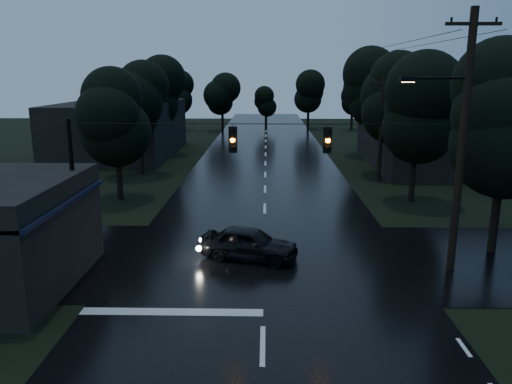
{
  "coord_description": "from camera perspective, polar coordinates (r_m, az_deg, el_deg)",
  "views": [
    {
      "loc": [
        0.08,
        -7.96,
        7.65
      ],
      "look_at": [
        -0.37,
        13.53,
        2.54
      ],
      "focal_mm": 35.0,
      "sensor_mm": 36.0,
      "label": 1
    }
  ],
  "objects": [
    {
      "name": "cross_street",
      "position": [
        21.37,
        0.92,
        -7.61
      ],
      "size": [
        60.0,
        9.0,
        0.02
      ],
      "primitive_type": "cube",
      "color": "black",
      "rests_on": "ground"
    },
    {
      "name": "building_far_right",
      "position": [
        44.54,
        19.5,
        5.57
      ],
      "size": [
        10.0,
        14.0,
        4.4
      ],
      "primitive_type": "cube",
      "color": "black",
      "rests_on": "ground"
    },
    {
      "name": "tree_left_b",
      "position": [
        39.22,
        -13.29,
        10.05
      ],
      "size": [
        4.2,
        4.2,
        8.85
      ],
      "color": "black",
      "rests_on": "ground"
    },
    {
      "name": "tree_left_c",
      "position": [
        49.07,
        -11.1,
        11.19
      ],
      "size": [
        4.48,
        4.48,
        9.44
      ],
      "color": "black",
      "rests_on": "ground"
    },
    {
      "name": "tree_right_a",
      "position": [
        31.32,
        17.98,
        9.01
      ],
      "size": [
        4.2,
        4.2,
        8.85
      ],
      "color": "black",
      "rests_on": "ground"
    },
    {
      "name": "span_signals",
      "position": [
        19.11,
        2.64,
        6.11
      ],
      "size": [
        15.0,
        0.37,
        1.12
      ],
      "color": "black",
      "rests_on": "ground"
    },
    {
      "name": "building_far_left",
      "position": [
        50.25,
        -15.19,
        7.02
      ],
      "size": [
        10.0,
        16.0,
        5.0
      ],
      "primitive_type": "cube",
      "color": "black",
      "rests_on": "ground"
    },
    {
      "name": "utility_pole_far",
      "position": [
        37.08,
        14.12,
        7.13
      ],
      "size": [
        2.0,
        0.3,
        7.5
      ],
      "color": "black",
      "rests_on": "ground"
    },
    {
      "name": "tree_left_a",
      "position": [
        31.4,
        -15.79,
        8.47
      ],
      "size": [
        3.92,
        3.92,
        8.26
      ],
      "color": "black",
      "rests_on": "ground"
    },
    {
      "name": "car",
      "position": [
        21.08,
        -0.76,
        -5.89
      ],
      "size": [
        4.39,
        2.68,
        1.4
      ],
      "primitive_type": "imported",
      "rotation": [
        0.0,
        0.0,
        1.3
      ],
      "color": "black",
      "rests_on": "ground"
    },
    {
      "name": "main_road",
      "position": [
        38.72,
        1.06,
        1.97
      ],
      "size": [
        12.0,
        120.0,
        0.02
      ],
      "primitive_type": "cube",
      "color": "black",
      "rests_on": "ground"
    },
    {
      "name": "tree_corner_near",
      "position": [
        23.24,
        26.74,
        7.87
      ],
      "size": [
        4.48,
        4.48,
        9.44
      ],
      "color": "black",
      "rests_on": "ground"
    },
    {
      "name": "tree_right_b",
      "position": [
        39.17,
        15.54,
        10.46
      ],
      "size": [
        4.48,
        4.48,
        9.44
      ],
      "color": "black",
      "rests_on": "ground"
    },
    {
      "name": "utility_pole_main",
      "position": [
        20.46,
        22.3,
        5.66
      ],
      "size": [
        3.5,
        0.3,
        10.0
      ],
      "color": "black",
      "rests_on": "ground"
    },
    {
      "name": "tree_right_c",
      "position": [
        49.03,
        13.39,
        11.51
      ],
      "size": [
        4.76,
        4.76,
        10.03
      ],
      "color": "black",
      "rests_on": "ground"
    },
    {
      "name": "anchor_pole_left",
      "position": [
        20.94,
        -20.05,
        -0.29
      ],
      "size": [
        0.18,
        0.18,
        6.0
      ],
      "primitive_type": "cylinder",
      "color": "black",
      "rests_on": "ground"
    }
  ]
}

